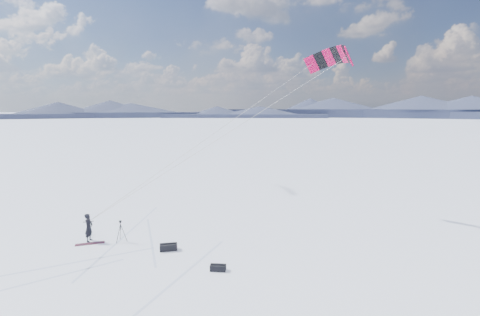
{
  "coord_description": "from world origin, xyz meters",
  "views": [
    {
      "loc": [
        3.99,
        -17.88,
        7.35
      ],
      "look_at": [
        6.5,
        3.45,
        4.33
      ],
      "focal_mm": 26.0,
      "sensor_mm": 36.0,
      "label": 1
    }
  ],
  "objects": [
    {
      "name": "ground",
      "position": [
        0.0,
        0.0,
        0.0
      ],
      "size": [
        1800.0,
        1800.0,
        0.0
      ],
      "primitive_type": "plane",
      "color": "white"
    },
    {
      "name": "horizon_hills",
      "position": [
        -0.0,
        0.0,
        3.49
      ],
      "size": [
        704.0,
        705.94,
        8.62
      ],
      "color": "#1D2337",
      "rests_on": "ground"
    },
    {
      "name": "snow_tracks",
      "position": [
        -1.44,
        -0.32,
        0.0
      ],
      "size": [
        13.93,
        10.25,
        0.01
      ],
      "color": "#A4B3D2",
      "rests_on": "ground"
    },
    {
      "name": "snowkiter",
      "position": [
        -2.24,
        1.68,
        0.0
      ],
      "size": [
        0.47,
        0.63,
        1.58
      ],
      "primitive_type": "imported",
      "rotation": [
        0.0,
        0.0,
        1.4
      ],
      "color": "black",
      "rests_on": "ground"
    },
    {
      "name": "snowboard",
      "position": [
        -2.08,
        1.23,
        0.02
      ],
      "size": [
        1.53,
        0.58,
        0.04
      ],
      "primitive_type": "cube",
      "rotation": [
        0.0,
        0.0,
        0.2
      ],
      "color": "maroon",
      "rests_on": "ground"
    },
    {
      "name": "tripod",
      "position": [
        -0.46,
        1.43,
        0.78
      ],
      "size": [
        0.57,
        0.61,
        1.21
      ],
      "rotation": [
        0.0,
        0.0,
        -0.13
      ],
      "color": "black",
      "rests_on": "ground"
    },
    {
      "name": "gear_bag_a",
      "position": [
        2.29,
        -0.16,
        0.18
      ],
      "size": [
        0.93,
        0.5,
        0.4
      ],
      "rotation": [
        0.0,
        0.0,
        0.08
      ],
      "color": "black",
      "rests_on": "ground"
    },
    {
      "name": "gear_bag_b",
      "position": [
        4.75,
        -2.78,
        0.14
      ],
      "size": [
        0.78,
        0.49,
        0.33
      ],
      "rotation": [
        0.0,
        0.0,
        -0.21
      ],
      "color": "black",
      "rests_on": "ground"
    },
    {
      "name": "power_kite",
      "position": [
        12.79,
        5.11,
        10.66
      ],
      "size": [
        16.23,
        5.91,
        10.38
      ],
      "color": "#C3053F",
      "rests_on": "ground"
    }
  ]
}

